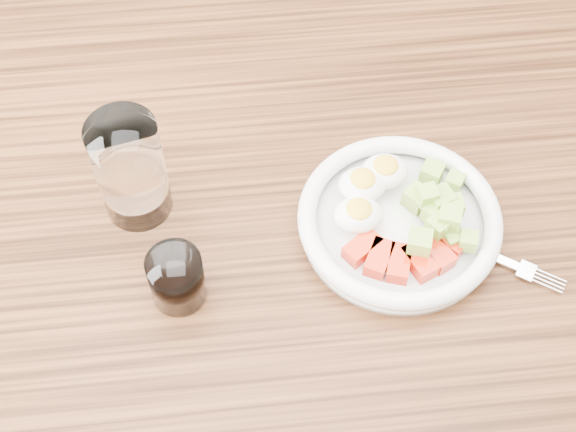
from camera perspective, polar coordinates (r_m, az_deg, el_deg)
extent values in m
cube|color=brown|center=(0.98, 0.65, -2.04)|extent=(1.50, 0.90, 0.04)
cylinder|color=white|center=(0.97, 7.83, -0.73)|extent=(0.23, 0.23, 0.01)
torus|color=white|center=(0.95, 7.95, -0.15)|extent=(0.24, 0.24, 0.02)
cube|color=red|center=(0.93, 5.31, -2.27)|extent=(0.05, 0.05, 0.02)
cube|color=red|center=(0.92, 6.49, -3.03)|extent=(0.04, 0.05, 0.02)
cube|color=red|center=(0.92, 7.90, -3.36)|extent=(0.04, 0.05, 0.02)
cube|color=red|center=(0.93, 9.31, -3.22)|extent=(0.04, 0.05, 0.02)
cube|color=red|center=(0.94, 10.50, -2.63)|extent=(0.04, 0.05, 0.02)
cube|color=red|center=(0.95, 11.28, -1.69)|extent=(0.05, 0.05, 0.02)
ellipsoid|color=white|center=(0.96, 5.29, 2.23)|extent=(0.06, 0.05, 0.03)
ellipsoid|color=yellow|center=(0.95, 5.35, 2.67)|extent=(0.03, 0.03, 0.01)
ellipsoid|color=white|center=(0.98, 6.88, 3.16)|extent=(0.06, 0.05, 0.03)
ellipsoid|color=yellow|center=(0.97, 6.96, 3.60)|extent=(0.03, 0.03, 0.01)
ellipsoid|color=white|center=(0.94, 5.02, 0.08)|extent=(0.06, 0.05, 0.03)
ellipsoid|color=yellow|center=(0.93, 5.08, 0.50)|extent=(0.03, 0.03, 0.01)
cube|color=#A3C84D|center=(0.99, 11.73, 2.38)|extent=(0.03, 0.03, 0.02)
cube|color=#A3C84D|center=(0.97, 10.95, 0.86)|extent=(0.04, 0.04, 0.03)
cube|color=#A3C84D|center=(0.93, 11.42, -0.14)|extent=(0.03, 0.03, 0.03)
cube|color=#A3C84D|center=(0.94, 10.86, -0.65)|extent=(0.03, 0.03, 0.02)
cube|color=#A3C84D|center=(0.93, 10.64, -0.71)|extent=(0.03, 0.03, 0.02)
cube|color=#A3C84D|center=(0.94, 12.69, -1.74)|extent=(0.03, 0.03, 0.02)
cube|color=#A3C84D|center=(0.95, 9.88, 1.45)|extent=(0.03, 0.03, 0.02)
cube|color=#A3C84D|center=(0.95, 10.30, 0.20)|extent=(0.03, 0.03, 0.02)
cube|color=#A3C84D|center=(0.99, 10.20, 3.02)|extent=(0.03, 0.03, 0.02)
cube|color=#A3C84D|center=(0.96, 10.77, 1.13)|extent=(0.03, 0.03, 0.03)
cube|color=#A3C84D|center=(0.94, 11.64, -1.57)|extent=(0.03, 0.03, 0.02)
cube|color=#A3C84D|center=(0.92, 9.34, -1.87)|extent=(0.03, 0.03, 0.03)
cube|color=#A3C84D|center=(0.96, 11.60, 0.69)|extent=(0.02, 0.02, 0.02)
cube|color=#A3C84D|center=(0.97, 9.13, 1.28)|extent=(0.04, 0.04, 0.03)
cube|color=black|center=(0.97, 10.43, -1.14)|extent=(0.09, 0.07, 0.01)
cube|color=silver|center=(0.97, 14.74, -2.98)|extent=(0.05, 0.04, 0.00)
cube|color=silver|center=(0.97, 16.59, -3.76)|extent=(0.03, 0.03, 0.00)
cylinder|color=silver|center=(0.97, 17.95, -4.77)|extent=(0.03, 0.02, 0.00)
cylinder|color=silver|center=(0.97, 18.04, -4.53)|extent=(0.03, 0.02, 0.00)
cylinder|color=silver|center=(0.97, 18.13, -4.28)|extent=(0.03, 0.02, 0.00)
cylinder|color=silver|center=(0.98, 18.23, -4.04)|extent=(0.03, 0.02, 0.00)
cylinder|color=white|center=(0.94, -11.15, 3.27)|extent=(0.08, 0.08, 0.14)
cylinder|color=white|center=(0.90, -7.93, -4.40)|extent=(0.06, 0.06, 0.07)
cylinder|color=black|center=(0.90, -7.91, -4.46)|extent=(0.06, 0.06, 0.06)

